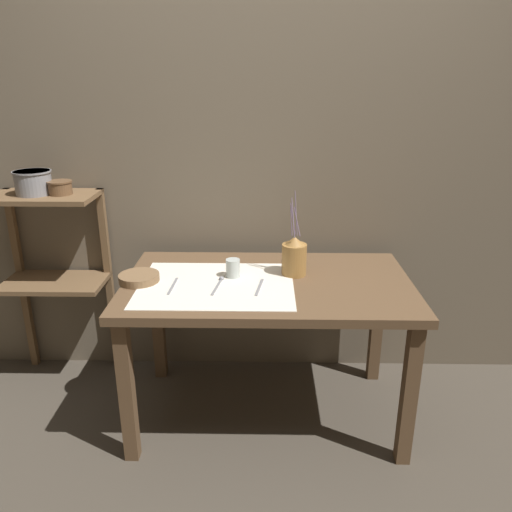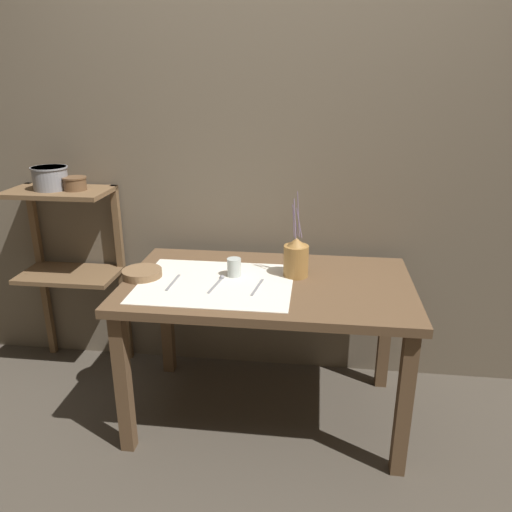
{
  "view_description": "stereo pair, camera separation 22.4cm",
  "coord_description": "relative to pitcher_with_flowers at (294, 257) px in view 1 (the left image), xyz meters",
  "views": [
    {
      "loc": [
        -0.01,
        -2.11,
        1.6
      ],
      "look_at": [
        -0.05,
        0.0,
        0.84
      ],
      "focal_mm": 35.0,
      "sensor_mm": 36.0,
      "label": 1
    },
    {
      "loc": [
        0.21,
        -2.09,
        1.6
      ],
      "look_at": [
        -0.05,
        0.0,
        0.84
      ],
      "focal_mm": 35.0,
      "sensor_mm": 36.0,
      "label": 2
    }
  ],
  "objects": [
    {
      "name": "glass_tumbler_near",
      "position": [
        -0.28,
        -0.04,
        -0.04
      ],
      "size": [
        0.07,
        0.07,
        0.09
      ],
      "color": "#B7C1BC",
      "rests_on": "wooden_table"
    },
    {
      "name": "fork_outer",
      "position": [
        -0.55,
        -0.16,
        -0.08
      ],
      "size": [
        0.02,
        0.18,
        0.0
      ],
      "color": "gray",
      "rests_on": "wooden_table"
    },
    {
      "name": "wooden_shelf_unit",
      "position": [
        -1.25,
        0.25,
        -0.07
      ],
      "size": [
        0.52,
        0.3,
        1.05
      ],
      "color": "brown",
      "rests_on": "ground_plane"
    },
    {
      "name": "knife_center",
      "position": [
        -0.16,
        -0.17,
        -0.08
      ],
      "size": [
        0.04,
        0.18,
        0.0
      ],
      "color": "gray",
      "rests_on": "wooden_table"
    },
    {
      "name": "stone_wall_back",
      "position": [
        -0.12,
        0.42,
        0.39
      ],
      "size": [
        7.0,
        0.06,
        2.4
      ],
      "color": "#6B5E4C",
      "rests_on": "ground_plane"
    },
    {
      "name": "ground_plane",
      "position": [
        -0.12,
        -0.08,
        -0.81
      ],
      "size": [
        12.0,
        12.0,
        0.0
      ],
      "primitive_type": "plane",
      "color": "#473F35"
    },
    {
      "name": "linen_cloth",
      "position": [
        -0.35,
        -0.13,
        -0.09
      ],
      "size": [
        0.69,
        0.54,
        0.0
      ],
      "color": "silver",
      "rests_on": "wooden_table"
    },
    {
      "name": "wooden_bowl",
      "position": [
        -0.71,
        -0.1,
        -0.07
      ],
      "size": [
        0.18,
        0.18,
        0.04
      ],
      "color": "brown",
      "rests_on": "wooden_table"
    },
    {
      "name": "wooden_table",
      "position": [
        -0.12,
        -0.08,
        -0.18
      ],
      "size": [
        1.31,
        0.77,
        0.72
      ],
      "color": "brown",
      "rests_on": "ground_plane"
    },
    {
      "name": "spoon_inner",
      "position": [
        -0.34,
        -0.11,
        -0.08
      ],
      "size": [
        0.04,
        0.19,
        0.02
      ],
      "color": "gray",
      "rests_on": "wooden_table"
    },
    {
      "name": "metal_pot_large",
      "position": [
        -1.28,
        0.21,
        0.31
      ],
      "size": [
        0.18,
        0.18,
        0.12
      ],
      "color": "gray",
      "rests_on": "wooden_shelf_unit"
    },
    {
      "name": "pitcher_with_flowers",
      "position": [
        0.0,
        0.0,
        0.0
      ],
      "size": [
        0.12,
        0.12,
        0.4
      ],
      "color": "olive",
      "rests_on": "wooden_table"
    },
    {
      "name": "metal_pot_small",
      "position": [
        -1.15,
        0.21,
        0.28
      ],
      "size": [
        0.12,
        0.12,
        0.07
      ],
      "color": "brown",
      "rests_on": "wooden_shelf_unit"
    }
  ]
}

